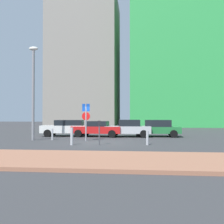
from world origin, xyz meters
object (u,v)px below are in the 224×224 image
object	(u,v)px
parking_meter	(99,129)
parked_car_green	(157,128)
traffic_bollard_near	(52,134)
parked_car_red	(97,129)
traffic_bollard_far	(72,136)
parked_car_white	(68,128)
traffic_bollard_mid	(147,138)
parking_sign_post	(86,117)
parked_car_silver	(128,128)
street_lamp	(33,85)

from	to	relation	value
parking_meter	parked_car_green	bearing A→B (deg)	58.66
parked_car_green	traffic_bollard_near	world-z (taller)	parked_car_green
parked_car_red	traffic_bollard_far	world-z (taller)	parked_car_red
parked_car_red	traffic_bollard_far	distance (m)	6.36
parked_car_green	traffic_bollard_near	xyz separation A→B (m)	(-8.10, -3.74, -0.34)
parked_car_white	traffic_bollard_near	bearing A→B (deg)	-93.61
parked_car_green	parking_meter	xyz separation A→B (m)	(-4.06, -6.67, 0.21)
traffic_bollard_mid	parking_sign_post	bearing A→B (deg)	154.06
parked_car_silver	traffic_bollard_far	bearing A→B (deg)	-117.20
parking_sign_post	parking_meter	size ratio (longest dim) A/B	1.79
parked_car_white	parking_meter	world-z (taller)	parking_meter
parking_meter	traffic_bollard_near	size ratio (longest dim) A/B	1.78
parked_car_red	traffic_bollard_far	xyz separation A→B (m)	(-0.59, -6.33, -0.17)
traffic_bollard_near	traffic_bollard_far	world-z (taller)	traffic_bollard_far
parking_sign_post	parking_meter	xyz separation A→B (m)	(1.36, -2.48, -0.74)
parked_car_green	parking_sign_post	bearing A→B (deg)	-142.28
street_lamp	traffic_bollard_mid	distance (m)	9.44
street_lamp	traffic_bollard_near	size ratio (longest dim) A/B	8.24
street_lamp	traffic_bollard_near	distance (m)	3.98
parked_car_silver	traffic_bollard_mid	distance (m)	6.10
parked_car_silver	traffic_bollard_mid	world-z (taller)	parked_car_silver
parked_car_white	traffic_bollard_far	xyz separation A→B (m)	(2.10, -6.60, -0.23)
parked_car_silver	parking_sign_post	distance (m)	4.91
parked_car_white	traffic_bollard_near	distance (m)	3.55
parked_car_white	street_lamp	bearing A→B (deg)	-112.36
parked_car_white	parked_car_red	world-z (taller)	parked_car_white
parked_car_green	traffic_bollard_far	size ratio (longest dim) A/B	3.84
parked_car_silver	parking_meter	distance (m)	6.49
parking_sign_post	traffic_bollard_far	bearing A→B (deg)	-97.76
traffic_bollard_mid	traffic_bollard_far	size ratio (longest dim) A/B	0.80
street_lamp	traffic_bollard_mid	xyz separation A→B (m)	(8.40, -2.22, -3.71)
parked_car_green	parking_sign_post	xyz separation A→B (m)	(-5.42, -4.19, 0.95)
traffic_bollard_far	parked_car_red	bearing A→B (deg)	84.65
parked_car_red	parked_car_white	bearing A→B (deg)	174.28
parking_sign_post	traffic_bollard_mid	distance (m)	5.00
parking_sign_post	traffic_bollard_far	distance (m)	2.89
street_lamp	parking_meter	bearing A→B (deg)	-25.49
parked_car_green	traffic_bollard_near	distance (m)	8.93
parking_meter	traffic_bollard_far	size ratio (longest dim) A/B	1.39
parking_sign_post	traffic_bollard_mid	world-z (taller)	parking_sign_post
parked_car_silver	parked_car_green	xyz separation A→B (m)	(2.47, 0.38, 0.01)
parked_car_green	parked_car_white	bearing A→B (deg)	-178.43
traffic_bollard_far	traffic_bollard_near	bearing A→B (deg)	127.09
parked_car_green	parking_sign_post	size ratio (longest dim) A/B	1.53
parking_meter	street_lamp	size ratio (longest dim) A/B	0.22
parking_sign_post	parking_meter	bearing A→B (deg)	-61.25
parked_car_silver	parking_meter	bearing A→B (deg)	-104.19
street_lamp	traffic_bollard_near	world-z (taller)	street_lamp
parked_car_silver	street_lamp	size ratio (longest dim) A/B	0.56
street_lamp	parking_sign_post	bearing A→B (deg)	-1.44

